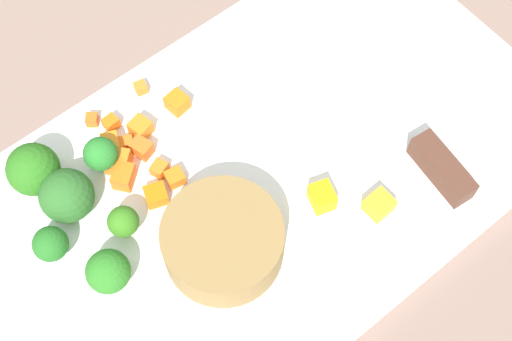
% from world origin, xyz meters
% --- Properties ---
extents(ground_plane, '(4.00, 4.00, 0.00)m').
position_xyz_m(ground_plane, '(0.00, 0.00, 0.00)').
color(ground_plane, '#876B60').
extents(cutting_board, '(0.52, 0.30, 0.01)m').
position_xyz_m(cutting_board, '(0.00, 0.00, 0.01)').
color(cutting_board, white).
rests_on(cutting_board, ground_plane).
extents(prep_bowl, '(0.09, 0.09, 0.04)m').
position_xyz_m(prep_bowl, '(-0.06, -0.03, 0.03)').
color(prep_bowl, olive).
rests_on(prep_bowl, cutting_board).
extents(chef_knife, '(0.06, 0.31, 0.02)m').
position_xyz_m(chef_knife, '(0.13, -0.03, 0.02)').
color(chef_knife, silver).
rests_on(chef_knife, cutting_board).
extents(carrot_dice_0, '(0.03, 0.02, 0.02)m').
position_xyz_m(carrot_dice_0, '(-0.09, 0.06, 0.02)').
color(carrot_dice_0, orange).
rests_on(carrot_dice_0, cutting_board).
extents(carrot_dice_1, '(0.02, 0.02, 0.01)m').
position_xyz_m(carrot_dice_1, '(-0.08, 0.03, 0.02)').
color(carrot_dice_1, orange).
rests_on(carrot_dice_1, cutting_board).
extents(carrot_dice_2, '(0.01, 0.01, 0.01)m').
position_xyz_m(carrot_dice_2, '(-0.07, 0.11, 0.02)').
color(carrot_dice_2, orange).
rests_on(carrot_dice_2, cutting_board).
extents(carrot_dice_3, '(0.01, 0.01, 0.01)m').
position_xyz_m(carrot_dice_3, '(-0.08, 0.13, 0.02)').
color(carrot_dice_3, orange).
rests_on(carrot_dice_3, cutting_board).
extents(carrot_dice_4, '(0.01, 0.01, 0.01)m').
position_xyz_m(carrot_dice_4, '(-0.03, 0.13, 0.02)').
color(carrot_dice_4, orange).
rests_on(carrot_dice_4, cutting_board).
extents(carrot_dice_5, '(0.02, 0.02, 0.01)m').
position_xyz_m(carrot_dice_5, '(-0.06, 0.08, 0.02)').
color(carrot_dice_5, orange).
rests_on(carrot_dice_5, cutting_board).
extents(carrot_dice_6, '(0.03, 0.03, 0.02)m').
position_xyz_m(carrot_dice_6, '(-0.08, 0.08, 0.02)').
color(carrot_dice_6, orange).
rests_on(carrot_dice_6, cutting_board).
extents(carrot_dice_7, '(0.02, 0.02, 0.01)m').
position_xyz_m(carrot_dice_7, '(-0.07, 0.09, 0.02)').
color(carrot_dice_7, orange).
rests_on(carrot_dice_7, cutting_board).
extents(carrot_dice_8, '(0.02, 0.02, 0.01)m').
position_xyz_m(carrot_dice_8, '(-0.01, 0.09, 0.02)').
color(carrot_dice_8, orange).
rests_on(carrot_dice_8, cutting_board).
extents(carrot_dice_9, '(0.02, 0.02, 0.01)m').
position_xyz_m(carrot_dice_9, '(-0.06, 0.05, 0.02)').
color(carrot_dice_9, orange).
rests_on(carrot_dice_9, cutting_board).
extents(carrot_dice_10, '(0.02, 0.02, 0.01)m').
position_xyz_m(carrot_dice_10, '(-0.05, 0.09, 0.02)').
color(carrot_dice_10, orange).
rests_on(carrot_dice_10, cutting_board).
extents(carrot_dice_11, '(0.02, 0.02, 0.02)m').
position_xyz_m(carrot_dice_11, '(-0.08, 0.09, 0.02)').
color(carrot_dice_11, orange).
rests_on(carrot_dice_11, cutting_board).
extents(carrot_dice_12, '(0.02, 0.02, 0.01)m').
position_xyz_m(carrot_dice_12, '(-0.05, 0.04, 0.02)').
color(carrot_dice_12, orange).
rests_on(carrot_dice_12, cutting_board).
extents(pepper_dice_0, '(0.02, 0.02, 0.01)m').
position_xyz_m(pepper_dice_0, '(0.06, -0.08, 0.02)').
color(pepper_dice_0, yellow).
rests_on(pepper_dice_0, cutting_board).
extents(pepper_dice_1, '(0.02, 0.03, 0.02)m').
position_xyz_m(pepper_dice_1, '(0.03, -0.05, 0.02)').
color(pepper_dice_1, yellow).
rests_on(pepper_dice_1, cutting_board).
extents(broccoli_floret_0, '(0.04, 0.04, 0.04)m').
position_xyz_m(broccoli_floret_0, '(-0.14, 0.11, 0.03)').
color(broccoli_floret_0, '#89AF67').
rests_on(broccoli_floret_0, cutting_board).
extents(broccoli_floret_1, '(0.03, 0.03, 0.04)m').
position_xyz_m(broccoli_floret_1, '(-0.14, -0.00, 0.03)').
color(broccoli_floret_1, '#8ABC55').
rests_on(broccoli_floret_1, cutting_board).
extents(broccoli_floret_2, '(0.03, 0.03, 0.03)m').
position_xyz_m(broccoli_floret_2, '(-0.16, 0.05, 0.03)').
color(broccoli_floret_2, '#90AB68').
rests_on(broccoli_floret_2, cutting_board).
extents(broccoli_floret_3, '(0.04, 0.04, 0.04)m').
position_xyz_m(broccoli_floret_3, '(-0.13, 0.07, 0.03)').
color(broccoli_floret_3, '#80AD65').
rests_on(broccoli_floret_3, cutting_board).
extents(broccoli_floret_4, '(0.03, 0.03, 0.04)m').
position_xyz_m(broccoli_floret_4, '(-0.09, 0.08, 0.03)').
color(broccoli_floret_4, '#89BF68').
rests_on(broccoli_floret_4, cutting_board).
extents(broccoli_floret_5, '(0.02, 0.02, 0.03)m').
position_xyz_m(broccoli_floret_5, '(-0.11, 0.03, 0.03)').
color(broccoli_floret_5, '#7FBC63').
rests_on(broccoli_floret_5, cutting_board).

